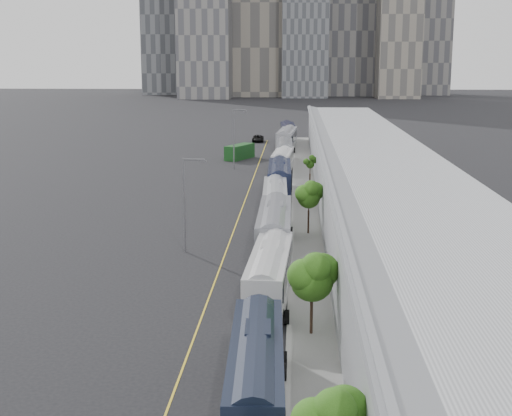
# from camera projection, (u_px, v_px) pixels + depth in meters

# --- Properties ---
(sidewalk) EXTENTS (10.00, 170.00, 0.12)m
(sidewalk) POSITION_uv_depth(u_px,v_px,m) (343.00, 233.00, 68.16)
(sidewalk) COLOR gray
(sidewalk) RESTS_ON ground
(lane_line) EXTENTS (0.12, 160.00, 0.02)m
(lane_line) POSITION_uv_depth(u_px,v_px,m) (233.00, 232.00, 68.75)
(lane_line) COLOR gold
(lane_line) RESTS_ON ground
(depot) EXTENTS (12.45, 160.40, 7.20)m
(depot) POSITION_uv_depth(u_px,v_px,m) (386.00, 198.00, 67.24)
(depot) COLOR gray
(depot) RESTS_ON ground
(bus_1) EXTENTS (2.94, 12.51, 3.63)m
(bus_1) POSITION_uv_depth(u_px,v_px,m) (256.00, 380.00, 33.46)
(bus_1) COLOR black
(bus_1) RESTS_ON ground
(bus_2) EXTENTS (3.07, 12.66, 3.67)m
(bus_2) POSITION_uv_depth(u_px,v_px,m) (270.00, 279.00, 48.81)
(bus_2) COLOR silver
(bus_2) RESTS_ON ground
(bus_3) EXTENTS (3.05, 13.75, 4.02)m
(bus_3) POSITION_uv_depth(u_px,v_px,m) (275.00, 233.00, 61.13)
(bus_3) COLOR slate
(bus_3) RESTS_ON ground
(bus_4) EXTENTS (2.81, 12.35, 3.59)m
(bus_4) POSITION_uv_depth(u_px,v_px,m) (275.00, 202.00, 75.28)
(bus_4) COLOR #A4A8AE
(bus_4) RESTS_ON ground
(bus_5) EXTENTS (3.01, 13.59, 3.96)m
(bus_5) POSITION_uv_depth(u_px,v_px,m) (280.00, 181.00, 87.35)
(bus_5) COLOR #171C34
(bus_5) RESTS_ON ground
(bus_6) EXTENTS (3.17, 12.25, 3.55)m
(bus_6) POSITION_uv_depth(u_px,v_px,m) (283.00, 163.00, 104.20)
(bus_6) COLOR white
(bus_6) RESTS_ON ground
(bus_7) EXTENTS (2.83, 12.67, 3.70)m
(bus_7) POSITION_uv_depth(u_px,v_px,m) (284.00, 154.00, 114.24)
(bus_7) COLOR slate
(bus_7) RESTS_ON ground
(bus_8) EXTENTS (3.78, 13.99, 4.04)m
(bus_8) POSITION_uv_depth(u_px,v_px,m) (287.00, 141.00, 131.06)
(bus_8) COLOR #91929A
(bus_8) RESTS_ON ground
(bus_9) EXTENTS (3.40, 13.47, 3.90)m
(bus_9) POSITION_uv_depth(u_px,v_px,m) (288.00, 134.00, 143.57)
(bus_9) COLOR black
(bus_9) RESTS_ON ground
(tree_1) EXTENTS (2.62, 2.62, 5.18)m
(tree_1) POSITION_uv_depth(u_px,v_px,m) (312.00, 274.00, 42.15)
(tree_1) COLOR black
(tree_1) RESTS_ON ground
(tree_2) EXTENTS (2.19, 2.19, 5.05)m
(tree_2) POSITION_uv_depth(u_px,v_px,m) (309.00, 194.00, 66.97)
(tree_2) COLOR black
(tree_2) RESTS_ON ground
(tree_3) EXTENTS (1.08, 1.08, 4.01)m
(tree_3) POSITION_uv_depth(u_px,v_px,m) (310.00, 164.00, 90.23)
(tree_3) COLOR black
(tree_3) RESTS_ON ground
(street_lamp_near) EXTENTS (2.04, 0.22, 8.17)m
(street_lamp_near) POSITION_uv_depth(u_px,v_px,m) (187.00, 198.00, 60.56)
(street_lamp_near) COLOR #59595E
(street_lamp_near) RESTS_ON ground
(street_lamp_far) EXTENTS (2.04, 0.22, 9.04)m
(street_lamp_far) POSITION_uv_depth(u_px,v_px,m) (235.00, 135.00, 107.18)
(street_lamp_far) COLOR #59595E
(street_lamp_far) RESTS_ON ground
(shipping_container) EXTENTS (4.75, 7.10, 2.41)m
(shipping_container) POSITION_uv_depth(u_px,v_px,m) (240.00, 152.00, 119.09)
(shipping_container) COLOR #123B15
(shipping_container) RESTS_ON ground
(suv) EXTENTS (2.43, 5.01, 1.37)m
(suv) POSITION_uv_depth(u_px,v_px,m) (258.00, 138.00, 144.36)
(suv) COLOR black
(suv) RESTS_ON ground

